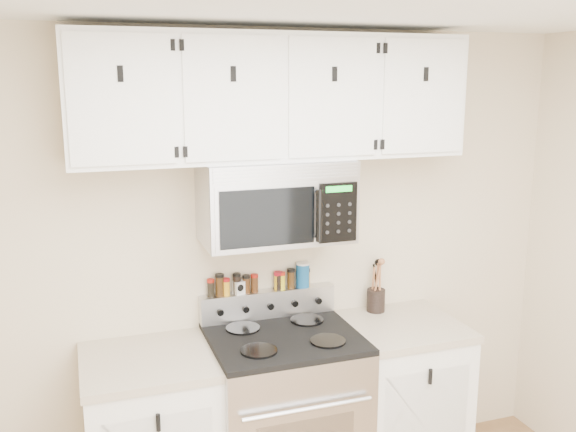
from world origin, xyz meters
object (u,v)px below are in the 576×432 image
object	(u,v)px
microwave	(276,201)
salt_canister	(303,275)
utensil_crock	(376,298)
range	(284,417)

from	to	relation	value
microwave	salt_canister	distance (m)	0.53
microwave	salt_canister	bearing A→B (deg)	37.29
utensil_crock	salt_canister	distance (m)	0.47
microwave	utensil_crock	xyz separation A→B (m)	(0.64, 0.11, -0.63)
range	salt_canister	distance (m)	0.77
range	microwave	distance (m)	1.15
salt_canister	range	bearing A→B (deg)	-125.95
microwave	utensil_crock	distance (m)	0.90
utensil_crock	salt_canister	xyz separation A→B (m)	(-0.43, 0.05, 0.17)
utensil_crock	salt_canister	world-z (taller)	salt_canister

